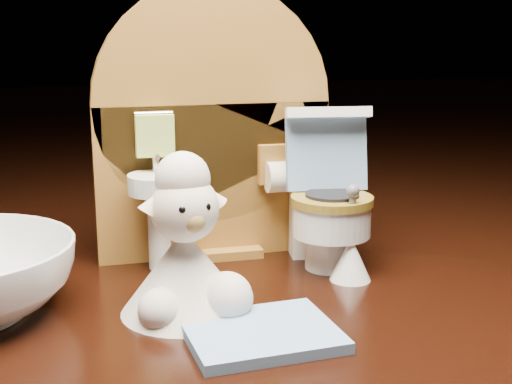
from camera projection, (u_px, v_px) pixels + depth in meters
backdrop_panel at (211, 139)px, 0.39m from camera, size 0.13×0.05×0.15m
toy_toilet at (327, 208)px, 0.38m from camera, size 0.05×0.06×0.09m
bath_mat at (261, 334)px, 0.30m from camera, size 0.06×0.05×0.00m
toilet_brush at (351, 255)px, 0.36m from camera, size 0.02×0.02×0.05m
plush_lamb at (186, 258)px, 0.32m from camera, size 0.06×0.06×0.08m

